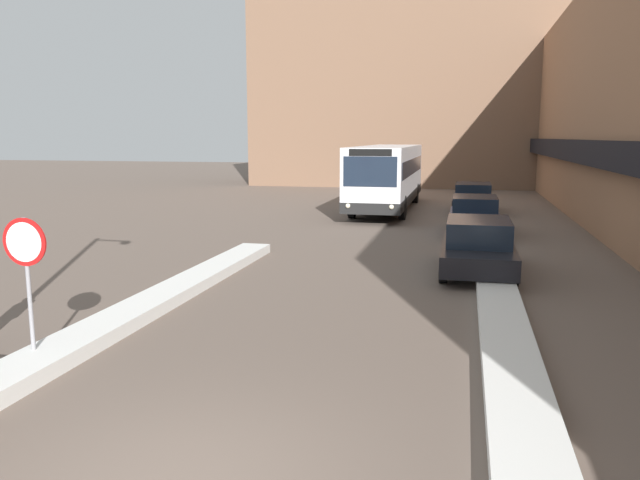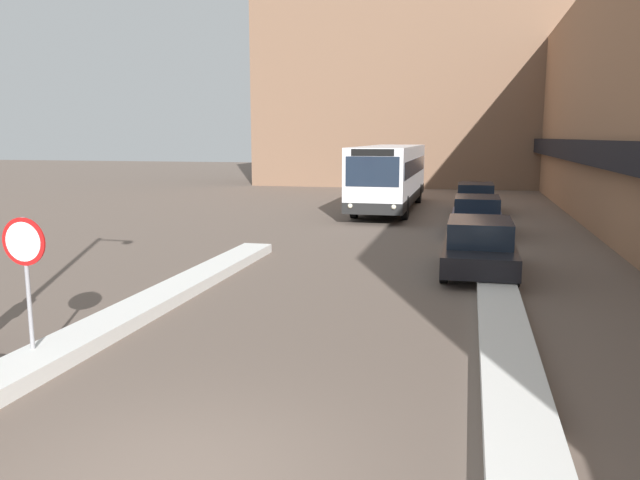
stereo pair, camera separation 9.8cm
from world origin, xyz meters
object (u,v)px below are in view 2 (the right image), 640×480
object	(u,v)px
parked_car_middle	(477,215)
parked_car_back	(475,198)
stop_sign	(25,259)
city_bus	(390,175)
parked_car_front	(479,246)

from	to	relation	value
parked_car_middle	parked_car_back	size ratio (longest dim) A/B	0.93
parked_car_middle	stop_sign	size ratio (longest dim) A/B	1.81
city_bus	parked_car_front	bearing A→B (deg)	-73.60
parked_car_middle	stop_sign	world-z (taller)	stop_sign
parked_car_front	parked_car_middle	distance (m)	7.19
city_bus	parked_car_middle	xyz separation A→B (m)	(4.17, -6.98, -1.02)
city_bus	parked_car_middle	distance (m)	8.20
parked_car_back	stop_sign	distance (m)	23.95
parked_car_middle	parked_car_back	world-z (taller)	same
stop_sign	parked_car_middle	bearing A→B (deg)	66.18
parked_car_middle	city_bus	bearing A→B (deg)	120.86
parked_car_middle	parked_car_back	distance (m)	6.95
parked_car_front	parked_car_middle	xyz separation A→B (m)	(-0.00, 7.19, -0.02)
parked_car_back	stop_sign	bearing A→B (deg)	-107.08
parked_car_front	parked_car_back	xyz separation A→B (m)	(0.00, 14.14, -0.02)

